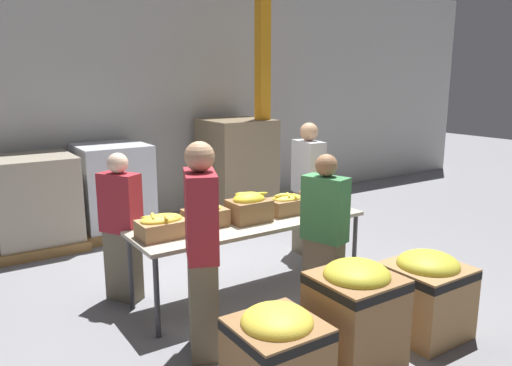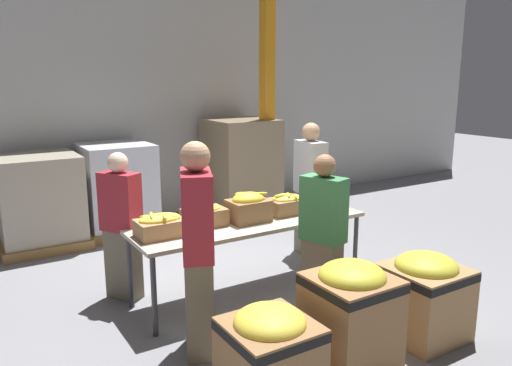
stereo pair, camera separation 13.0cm
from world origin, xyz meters
name	(u,v)px [view 1 (the left image)]	position (x,y,z in m)	size (l,w,h in m)	color
ground_plane	(251,292)	(0.00, 0.00, 0.00)	(30.00, 30.00, 0.00)	gray
wall_back	(129,94)	(0.00, 3.53, 2.00)	(16.00, 0.08, 4.00)	#B7B7B2
sorting_table	(250,226)	(0.00, 0.00, 0.74)	(2.50, 0.78, 0.80)	#B2A893
banana_box_0	(162,226)	(-0.98, 0.01, 0.91)	(0.44, 0.32, 0.24)	#A37A4C
banana_box_1	(205,216)	(-0.48, 0.09, 0.91)	(0.42, 0.29, 0.24)	olive
banana_box_2	(249,207)	(-0.02, 0.00, 0.95)	(0.41, 0.32, 0.31)	olive
banana_box_3	(287,204)	(0.50, 0.03, 0.91)	(0.44, 0.31, 0.24)	olive
banana_box_4	(322,196)	(1.03, 0.06, 0.92)	(0.44, 0.33, 0.23)	tan
volunteer_0	(308,190)	(1.26, 0.61, 0.85)	(0.28, 0.48, 1.71)	#6B604C
volunteer_1	(324,236)	(0.34, -0.77, 0.78)	(0.33, 0.47, 1.58)	#6B604C
volunteer_2	(121,228)	(-1.17, 0.60, 0.77)	(0.39, 0.46, 1.54)	#6B604C
volunteer_3	(202,252)	(-0.97, -0.77, 0.89)	(0.41, 0.53, 1.79)	#6B604C
donation_bin_0	(277,350)	(-0.80, -1.59, 0.36)	(0.61, 0.61, 0.69)	olive
donation_bin_1	(355,311)	(-0.04, -1.59, 0.46)	(0.62, 0.62, 0.87)	olive
donation_bin_2	(426,291)	(0.83, -1.59, 0.41)	(0.64, 0.64, 0.77)	#A37A4C
support_pillar	(263,94)	(1.87, 2.54, 2.00)	(0.19, 0.19, 4.00)	orange
pallet_stack_0	(35,203)	(-1.62, 2.81, 0.61)	(1.12, 1.12, 1.25)	olive
pallet_stack_1	(113,190)	(-0.53, 2.90, 0.65)	(1.06, 1.06, 1.31)	olive
pallet_stack_2	(237,168)	(1.52, 2.80, 0.78)	(1.13, 1.13, 1.59)	olive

